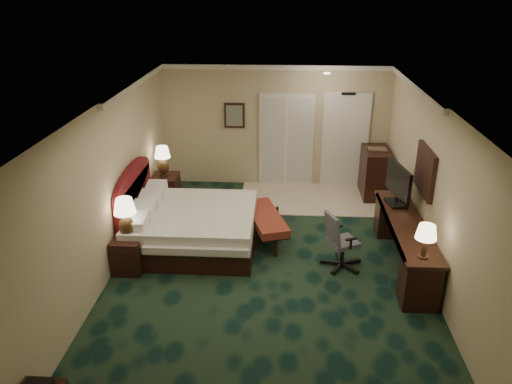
# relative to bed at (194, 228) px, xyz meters

# --- Properties ---
(floor) EXTENTS (5.00, 7.50, 0.00)m
(floor) POSITION_rel_bed_xyz_m (1.34, -0.75, -0.34)
(floor) COLOR black
(floor) RESTS_ON ground
(ceiling) EXTENTS (5.00, 7.50, 0.00)m
(ceiling) POSITION_rel_bed_xyz_m (1.34, -0.75, 2.36)
(ceiling) COLOR silver
(ceiling) RESTS_ON wall_back
(wall_back) EXTENTS (5.00, 0.00, 2.70)m
(wall_back) POSITION_rel_bed_xyz_m (1.34, 3.00, 1.01)
(wall_back) COLOR #C8B697
(wall_back) RESTS_ON ground
(wall_front) EXTENTS (5.00, 0.00, 2.70)m
(wall_front) POSITION_rel_bed_xyz_m (1.34, -4.50, 1.01)
(wall_front) COLOR #C8B697
(wall_front) RESTS_ON ground
(wall_left) EXTENTS (0.00, 7.50, 2.70)m
(wall_left) POSITION_rel_bed_xyz_m (-1.16, -0.75, 1.01)
(wall_left) COLOR #C8B697
(wall_left) RESTS_ON ground
(wall_right) EXTENTS (0.00, 7.50, 2.70)m
(wall_right) POSITION_rel_bed_xyz_m (3.84, -0.75, 1.01)
(wall_right) COLOR #C8B697
(wall_right) RESTS_ON ground
(crown_molding) EXTENTS (5.00, 7.50, 0.10)m
(crown_molding) POSITION_rel_bed_xyz_m (1.34, -0.75, 2.31)
(crown_molding) COLOR white
(crown_molding) RESTS_ON wall_back
(tile_patch) EXTENTS (3.20, 1.70, 0.01)m
(tile_patch) POSITION_rel_bed_xyz_m (2.24, 2.15, -0.33)
(tile_patch) COLOR beige
(tile_patch) RESTS_ON ground
(headboard) EXTENTS (0.12, 2.00, 1.40)m
(headboard) POSITION_rel_bed_xyz_m (-1.10, 0.25, 0.36)
(headboard) COLOR #500D16
(headboard) RESTS_ON ground
(entry_door) EXTENTS (1.02, 0.06, 2.18)m
(entry_door) POSITION_rel_bed_xyz_m (2.89, 2.97, 0.71)
(entry_door) COLOR white
(entry_door) RESTS_ON ground
(closet_doors) EXTENTS (1.20, 0.06, 2.10)m
(closet_doors) POSITION_rel_bed_xyz_m (1.59, 2.96, 0.71)
(closet_doors) COLOR beige
(closet_doors) RESTS_ON ground
(wall_art) EXTENTS (0.45, 0.06, 0.55)m
(wall_art) POSITION_rel_bed_xyz_m (0.44, 2.96, 1.26)
(wall_art) COLOR #506F63
(wall_art) RESTS_ON wall_back
(wall_mirror) EXTENTS (0.05, 0.95, 0.75)m
(wall_mirror) POSITION_rel_bed_xyz_m (3.80, -0.15, 1.21)
(wall_mirror) COLOR white
(wall_mirror) RESTS_ON wall_right
(bed) EXTENTS (2.12, 1.97, 0.67)m
(bed) POSITION_rel_bed_xyz_m (0.00, 0.00, 0.00)
(bed) COLOR silver
(bed) RESTS_ON ground
(nightstand_near) EXTENTS (0.46, 0.53, 0.57)m
(nightstand_near) POSITION_rel_bed_xyz_m (-0.91, -0.87, -0.05)
(nightstand_near) COLOR black
(nightstand_near) RESTS_ON ground
(nightstand_far) EXTENTS (0.52, 0.59, 0.64)m
(nightstand_far) POSITION_rel_bed_xyz_m (-0.88, 1.68, -0.01)
(nightstand_far) COLOR black
(nightstand_far) RESTS_ON ground
(lamp_near) EXTENTS (0.40, 0.40, 0.66)m
(lamp_near) POSITION_rel_bed_xyz_m (-0.91, -0.82, 0.57)
(lamp_near) COLOR black
(lamp_near) RESTS_ON nightstand_near
(lamp_far) EXTENTS (0.36, 0.36, 0.61)m
(lamp_far) POSITION_rel_bed_xyz_m (-0.92, 1.73, 0.61)
(lamp_far) COLOR black
(lamp_far) RESTS_ON nightstand_far
(bed_bench) EXTENTS (0.91, 1.53, 0.49)m
(bed_bench) POSITION_rel_bed_xyz_m (1.24, 0.31, -0.09)
(bed_bench) COLOR maroon
(bed_bench) RESTS_ON ground
(desk) EXTENTS (0.58, 2.68, 0.77)m
(desk) POSITION_rel_bed_xyz_m (3.53, -0.47, 0.05)
(desk) COLOR black
(desk) RESTS_ON ground
(tv) EXTENTS (0.25, 0.92, 0.72)m
(tv) POSITION_rel_bed_xyz_m (3.50, 0.24, 0.79)
(tv) COLOR black
(tv) RESTS_ON desk
(desk_lamp) EXTENTS (0.31, 0.31, 0.51)m
(desk_lamp) POSITION_rel_bed_xyz_m (3.52, -1.54, 0.69)
(desk_lamp) COLOR black
(desk_lamp) RESTS_ON desk
(desk_chair) EXTENTS (0.73, 0.72, 0.97)m
(desk_chair) POSITION_rel_bed_xyz_m (2.53, -0.57, 0.15)
(desk_chair) COLOR #555458
(desk_chair) RESTS_ON ground
(minibar) EXTENTS (0.55, 0.98, 1.04)m
(minibar) POSITION_rel_bed_xyz_m (3.51, 2.45, 0.18)
(minibar) COLOR black
(minibar) RESTS_ON ground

